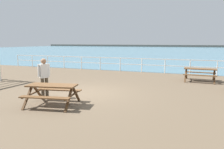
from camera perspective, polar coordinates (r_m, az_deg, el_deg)
The scene contains 7 objects.
ground_plane at distance 10.15m, azimuth -7.35°, elevation -5.35°, with size 30.00×24.00×0.20m, color brown.
sea_band at distance 61.63m, azimuth 16.71°, elevation 6.10°, with size 142.00×90.00×0.01m, color teal.
distant_shoreline at distance 104.54m, azimuth 18.56°, elevation 6.91°, with size 142.00×6.00×1.80m, color #4C4C47.
seaward_railing at distance 17.14m, azimuth 4.98°, elevation 3.26°, with size 23.07×0.07×1.08m.
picnic_table_near_left at distance 8.29m, azimuth -15.50°, elevation -3.92°, with size 2.06×1.84×0.80m.
picnic_table_far_left at distance 13.89m, azimuth 22.22°, elevation 0.73°, with size 1.84×1.59×0.80m.
visitor at distance 9.47m, azimuth -17.48°, elevation -0.23°, with size 0.36×0.48×1.66m.
Camera 1 is at (4.71, -8.65, 2.34)m, focal length 34.62 mm.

